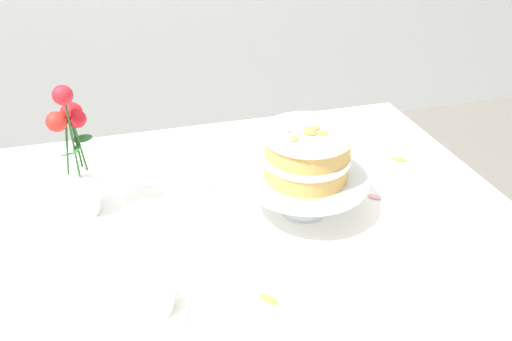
{
  "coord_description": "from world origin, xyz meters",
  "views": [
    {
      "loc": [
        -0.19,
        -0.96,
        1.46
      ],
      "look_at": [
        0.08,
        -0.01,
        0.86
      ],
      "focal_mm": 35.69,
      "sensor_mm": 36.0,
      "label": 1
    }
  ],
  "objects_px": {
    "teacup": "(154,301)",
    "layer_cake": "(307,153)",
    "dining_table": "(227,250)",
    "cake_stand": "(305,182)",
    "flower_vase": "(79,163)"
  },
  "relations": [
    {
      "from": "dining_table",
      "to": "cake_stand",
      "type": "distance_m",
      "value": 0.26
    },
    {
      "from": "dining_table",
      "to": "flower_vase",
      "type": "distance_m",
      "value": 0.4
    },
    {
      "from": "cake_stand",
      "to": "teacup",
      "type": "height_order",
      "value": "cake_stand"
    },
    {
      "from": "flower_vase",
      "to": "teacup",
      "type": "relative_size",
      "value": 2.54
    },
    {
      "from": "flower_vase",
      "to": "layer_cake",
      "type": "bearing_deg",
      "value": -15.33
    },
    {
      "from": "flower_vase",
      "to": "teacup",
      "type": "xyz_separation_m",
      "value": [
        0.12,
        -0.36,
        -0.11
      ]
    },
    {
      "from": "dining_table",
      "to": "cake_stand",
      "type": "height_order",
      "value": "cake_stand"
    },
    {
      "from": "layer_cake",
      "to": "flower_vase",
      "type": "bearing_deg",
      "value": 164.67
    },
    {
      "from": "cake_stand",
      "to": "teacup",
      "type": "relative_size",
      "value": 2.23
    },
    {
      "from": "teacup",
      "to": "cake_stand",
      "type": "bearing_deg",
      "value": 30.92
    },
    {
      "from": "layer_cake",
      "to": "teacup",
      "type": "relative_size",
      "value": 1.56
    },
    {
      "from": "teacup",
      "to": "layer_cake",
      "type": "bearing_deg",
      "value": 30.91
    },
    {
      "from": "cake_stand",
      "to": "layer_cake",
      "type": "height_order",
      "value": "layer_cake"
    },
    {
      "from": "layer_cake",
      "to": "teacup",
      "type": "bearing_deg",
      "value": -149.09
    },
    {
      "from": "dining_table",
      "to": "flower_vase",
      "type": "height_order",
      "value": "flower_vase"
    }
  ]
}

